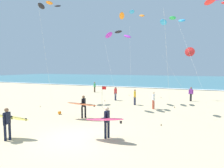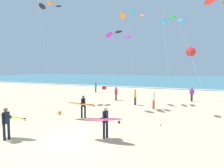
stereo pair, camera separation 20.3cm
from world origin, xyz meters
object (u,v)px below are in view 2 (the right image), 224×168
at_px(lifeguard_flag, 103,95).
at_px(bystander_purple_top, 192,94).
at_px(bystander_yellow_top, 135,97).
at_px(surfer_third, 104,120).
at_px(kite_arc_cobalt_mid, 132,15).
at_px(bystander_green_top, 96,87).
at_px(kite_arc_emerald_near, 173,20).
at_px(bystander_red_top, 116,93).
at_px(surfer_lead, 8,120).
at_px(kite_arc_charcoal_high, 118,35).
at_px(bystander_white_top, 154,100).
at_px(kite_arc_violet_low, 219,1).
at_px(beach_ball, 60,112).
at_px(surfer_trailing, 82,105).
at_px(kite_arc_amber_far, 50,5).
at_px(kite_delta_scarlet_distant, 191,52).

bearing_deg(lifeguard_flag, bystander_purple_top, 44.11).
bearing_deg(bystander_yellow_top, bystander_purple_top, 41.54).
height_order(surfer_third, kite_arc_cobalt_mid, kite_arc_cobalt_mid).
relative_size(bystander_green_top, bystander_purple_top, 1.00).
height_order(kite_arc_emerald_near, bystander_red_top, kite_arc_emerald_near).
relative_size(kite_arc_cobalt_mid, bystander_red_top, 6.18).
distance_m(surfer_lead, bystander_red_top, 13.86).
xyz_separation_m(kite_arc_charcoal_high, bystander_white_top, (3.20, 0.65, -5.98)).
bearing_deg(surfer_lead, lifeguard_flag, 83.36).
xyz_separation_m(surfer_lead, kite_arc_violet_low, (10.27, 8.21, 7.23)).
distance_m(bystander_yellow_top, bystander_red_top, 3.40).
distance_m(bystander_white_top, beach_ball, 8.32).
xyz_separation_m(surfer_trailing, kite_arc_amber_far, (-7.21, 5.40, 9.48)).
distance_m(surfer_third, bystander_white_top, 8.80).
xyz_separation_m(bystander_white_top, lifeguard_flag, (-4.45, -1.42, 0.45)).
distance_m(kite_delta_scarlet_distant, bystander_purple_top, 5.00).
bearing_deg(kite_arc_violet_low, bystander_white_top, 152.56).
relative_size(kite_arc_emerald_near, kite_arc_cobalt_mid, 0.80).
bearing_deg(surfer_lead, kite_arc_emerald_near, 54.10).
bearing_deg(surfer_third, bystander_red_top, 108.96).
relative_size(surfer_lead, kite_arc_emerald_near, 0.26).
bearing_deg(surfer_third, lifeguard_flag, 116.15).
xyz_separation_m(surfer_lead, bystander_yellow_top, (3.41, 11.96, -0.23)).
distance_m(bystander_red_top, bystander_green_top, 8.20).
distance_m(surfer_lead, kite_arc_emerald_near, 13.81).
bearing_deg(kite_arc_cobalt_mid, bystander_yellow_top, -62.65).
bearing_deg(surfer_trailing, kite_arc_amber_far, 143.19).
bearing_deg(surfer_third, bystander_white_top, 84.48).
relative_size(bystander_yellow_top, bystander_white_top, 1.00).
distance_m(kite_arc_amber_far, kite_arc_violet_low, 16.46).
distance_m(bystander_white_top, lifeguard_flag, 4.69).
height_order(surfer_trailing, bystander_red_top, surfer_trailing).
height_order(surfer_lead, beach_ball, surfer_lead).
relative_size(bystander_yellow_top, beach_ball, 5.68).
distance_m(surfer_trailing, lifeguard_flag, 4.07).
height_order(bystander_green_top, bystander_white_top, same).
bearing_deg(surfer_lead, kite_arc_charcoal_high, 76.93).
height_order(surfer_lead, lifeguard_flag, lifeguard_flag).
bearing_deg(lifeguard_flag, surfer_third, -63.85).
bearing_deg(lifeguard_flag, kite_arc_violet_low, -6.49).
distance_m(kite_arc_violet_low, bystander_purple_top, 11.32).
bearing_deg(kite_arc_charcoal_high, bystander_yellow_top, 60.70).
distance_m(surfer_trailing, kite_arc_violet_low, 11.86).
bearing_deg(bystander_purple_top, lifeguard_flag, -135.89).
xyz_separation_m(bystander_yellow_top, lifeguard_flag, (-2.34, -2.70, 0.45)).
bearing_deg(kite_arc_emerald_near, bystander_white_top, 152.27).
height_order(kite_arc_amber_far, bystander_red_top, kite_arc_amber_far).
height_order(surfer_third, kite_arc_charcoal_high, kite_arc_charcoal_high).
xyz_separation_m(kite_arc_amber_far, bystander_green_top, (0.72, 9.12, -9.71)).
bearing_deg(kite_arc_charcoal_high, kite_arc_amber_far, 175.96).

